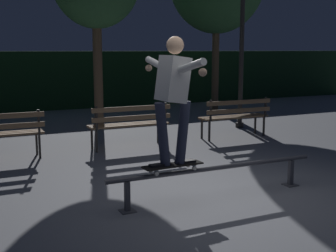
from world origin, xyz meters
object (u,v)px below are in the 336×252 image
(park_bench_left_center, at_px, (130,121))
(grind_rail, at_px, (216,172))
(skateboard, at_px, (173,165))
(park_bench_right_center, at_px, (236,114))
(lamp_post_right, at_px, (242,26))
(skateboarder, at_px, (173,90))

(park_bench_left_center, bearing_deg, grind_rail, -90.99)
(grind_rail, height_order, skateboard, skateboard)
(park_bench_right_center, bearing_deg, park_bench_left_center, 180.00)
(skateboard, height_order, park_bench_left_center, park_bench_left_center)
(park_bench_left_center, bearing_deg, skateboard, -101.81)
(grind_rail, bearing_deg, park_bench_left_center, 89.01)
(grind_rail, distance_m, park_bench_left_center, 3.31)
(skateboard, height_order, lamp_post_right, lamp_post_right)
(skateboarder, xyz_separation_m, park_bench_left_center, (0.69, 3.30, -0.90))
(skateboarder, bearing_deg, park_bench_right_center, 46.43)
(park_bench_left_center, bearing_deg, lamp_post_right, 18.42)
(park_bench_left_center, height_order, lamp_post_right, lamp_post_right)
(grind_rail, xyz_separation_m, park_bench_left_center, (0.06, 3.30, 0.20))
(skateboarder, bearing_deg, grind_rail, -0.01)
(grind_rail, bearing_deg, skateboard, 180.00)
(grind_rail, distance_m, skateboard, 0.65)
(park_bench_left_center, xyz_separation_m, lamp_post_right, (3.33, 1.11, 1.94))
(grind_rail, xyz_separation_m, skateboard, (-0.63, 0.00, 0.16))
(grind_rail, bearing_deg, lamp_post_right, 52.51)
(skateboarder, height_order, park_bench_right_center, skateboarder)
(skateboarder, bearing_deg, park_bench_left_center, 78.24)
(park_bench_left_center, relative_size, lamp_post_right, 0.41)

